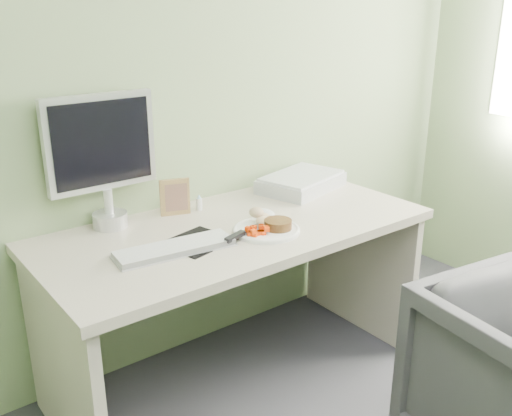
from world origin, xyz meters
TOP-DOWN VIEW (x-y plane):
  - wall_back at (0.00, 2.00)m, footprint 3.50×0.00m
  - desk at (0.00, 1.62)m, footprint 1.60×0.75m
  - plate at (0.05, 1.49)m, footprint 0.26×0.26m
  - steak at (0.09, 1.47)m, footprint 0.13×0.13m
  - potato_pile at (0.08, 1.54)m, footprint 0.13×0.11m
  - carrot_heap at (-0.01, 1.47)m, footprint 0.08×0.07m
  - steak_knife at (-0.07, 1.49)m, footprint 0.26×0.10m
  - mousepad at (-0.22, 1.57)m, footprint 0.28×0.26m
  - keyboard at (-0.33, 1.55)m, footprint 0.45×0.18m
  - computer_mouse at (0.16, 1.63)m, footprint 0.07×0.10m
  - photo_frame at (-0.13, 1.88)m, footprint 0.13×0.05m
  - eyedrop_bottle at (-0.02, 1.87)m, footprint 0.03×0.03m
  - scanner at (0.53, 1.82)m, footprint 0.46×0.37m
  - monitor at (-0.41, 1.94)m, footprint 0.44×0.14m

SIDE VIEW (x-z plane):
  - desk at x=0.00m, z-range 0.18..0.91m
  - mousepad at x=-0.22m, z-range 0.73..0.73m
  - plate at x=0.05m, z-range 0.73..0.74m
  - keyboard at x=-0.33m, z-range 0.74..0.76m
  - computer_mouse at x=0.16m, z-range 0.73..0.76m
  - steak_knife at x=-0.07m, z-range 0.75..0.77m
  - steak at x=0.09m, z-range 0.74..0.78m
  - scanner at x=0.53m, z-range 0.73..0.79m
  - eyedrop_bottle at x=-0.02m, z-range 0.73..0.80m
  - carrot_heap at x=-0.01m, z-range 0.74..0.79m
  - potato_pile at x=0.08m, z-range 0.74..0.80m
  - photo_frame at x=-0.13m, z-range 0.73..0.89m
  - monitor at x=-0.41m, z-range 0.76..1.30m
  - wall_back at x=0.00m, z-range -0.40..3.10m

